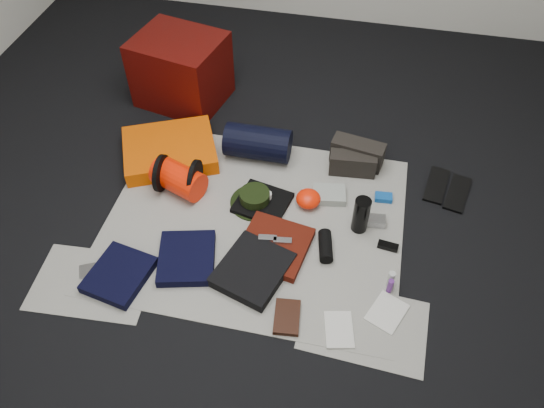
% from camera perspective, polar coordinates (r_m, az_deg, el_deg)
% --- Properties ---
extents(floor, '(4.50, 4.50, 0.02)m').
position_cam_1_polar(floor, '(2.91, -1.91, -2.14)').
color(floor, black).
rests_on(floor, ground).
extents(newspaper_mat, '(1.60, 1.30, 0.01)m').
position_cam_1_polar(newspaper_mat, '(2.90, -1.91, -1.97)').
color(newspaper_mat, '#B3B2A5').
rests_on(newspaper_mat, floor).
extents(newspaper_sheet_front_left, '(0.61, 0.44, 0.00)m').
position_cam_1_polar(newspaper_sheet_front_left, '(2.82, -18.75, -8.00)').
color(newspaper_sheet_front_left, '#B3B2A5').
rests_on(newspaper_sheet_front_left, floor).
extents(newspaper_sheet_front_right, '(0.60, 0.43, 0.00)m').
position_cam_1_polar(newspaper_sheet_front_right, '(2.59, 9.86, -12.72)').
color(newspaper_sheet_front_right, '#B3B2A5').
rests_on(newspaper_sheet_front_right, floor).
extents(red_cabinet, '(0.62, 0.55, 0.45)m').
position_cam_1_polar(red_cabinet, '(3.63, -9.75, 14.02)').
color(red_cabinet, '#4A0805').
rests_on(red_cabinet, floor).
extents(sleeping_pad, '(0.67, 0.63, 0.10)m').
position_cam_1_polar(sleeping_pad, '(3.29, -10.95, 5.72)').
color(sleeping_pad, '#EB5702').
rests_on(sleeping_pad, newspaper_mat).
extents(stuff_sack, '(0.34, 0.27, 0.17)m').
position_cam_1_polar(stuff_sack, '(3.05, -10.02, 2.72)').
color(stuff_sack, '#FE2004').
rests_on(stuff_sack, newspaper_mat).
extents(sack_strap_left, '(0.02, 0.22, 0.22)m').
position_cam_1_polar(sack_strap_left, '(3.07, -11.83, 3.26)').
color(sack_strap_left, black).
rests_on(sack_strap_left, newspaper_mat).
extents(sack_strap_right, '(0.03, 0.22, 0.22)m').
position_cam_1_polar(sack_strap_right, '(3.00, -8.28, 2.72)').
color(sack_strap_right, black).
rests_on(sack_strap_right, newspaper_mat).
extents(navy_duffel, '(0.39, 0.21, 0.20)m').
position_cam_1_polar(navy_duffel, '(3.20, -1.54, 6.59)').
color(navy_duffel, black).
rests_on(navy_duffel, newspaper_mat).
extents(boonie_brim, '(0.29, 0.29, 0.01)m').
position_cam_1_polar(boonie_brim, '(2.99, -1.85, 0.19)').
color(boonie_brim, black).
rests_on(boonie_brim, newspaper_mat).
extents(boonie_crown, '(0.17, 0.17, 0.08)m').
position_cam_1_polar(boonie_crown, '(2.96, -1.87, 0.72)').
color(boonie_crown, black).
rests_on(boonie_crown, boonie_brim).
extents(hiking_boot_left, '(0.28, 0.12, 0.14)m').
position_cam_1_polar(hiking_boot_left, '(3.15, 8.68, 4.32)').
color(hiking_boot_left, black).
rests_on(hiking_boot_left, newspaper_mat).
extents(hiking_boot_right, '(0.33, 0.17, 0.15)m').
position_cam_1_polar(hiking_boot_right, '(3.21, 9.18, 5.46)').
color(hiking_boot_right, black).
rests_on(hiking_boot_right, newspaper_mat).
extents(flip_flop_left, '(0.16, 0.30, 0.02)m').
position_cam_1_polar(flip_flop_left, '(3.23, 17.27, 1.97)').
color(flip_flop_left, black).
rests_on(flip_flop_left, floor).
extents(flip_flop_right, '(0.17, 0.31, 0.02)m').
position_cam_1_polar(flip_flop_right, '(3.22, 19.32, 1.09)').
color(flip_flop_right, black).
rests_on(flip_flop_right, floor).
extents(trousers_navy_a, '(0.32, 0.35, 0.05)m').
position_cam_1_polar(trousers_navy_a, '(2.77, -16.11, -7.31)').
color(trousers_navy_a, black).
rests_on(trousers_navy_a, newspaper_mat).
extents(trousers_navy_b, '(0.35, 0.38, 0.05)m').
position_cam_1_polar(trousers_navy_b, '(2.76, -9.16, -5.75)').
color(trousers_navy_b, black).
rests_on(trousers_navy_b, newspaper_mat).
extents(trousers_charcoal, '(0.41, 0.44, 0.06)m').
position_cam_1_polar(trousers_charcoal, '(2.68, -2.08, -7.07)').
color(trousers_charcoal, black).
rests_on(trousers_charcoal, newspaper_mat).
extents(black_tshirt, '(0.33, 0.32, 0.03)m').
position_cam_1_polar(black_tshirt, '(2.97, -1.02, 0.15)').
color(black_tshirt, black).
rests_on(black_tshirt, newspaper_mat).
extents(red_shirt, '(0.39, 0.39, 0.05)m').
position_cam_1_polar(red_shirt, '(2.77, 0.24, -4.51)').
color(red_shirt, '#4C1208').
rests_on(red_shirt, newspaper_mat).
extents(orange_stuff_sack, '(0.18, 0.18, 0.09)m').
position_cam_1_polar(orange_stuff_sack, '(2.96, 3.93, 0.57)').
color(orange_stuff_sack, '#FE2004').
rests_on(orange_stuff_sack, newspaper_mat).
extents(first_aid_pouch, '(0.20, 0.17, 0.05)m').
position_cam_1_polar(first_aid_pouch, '(3.02, 6.15, 1.01)').
color(first_aid_pouch, gray).
rests_on(first_aid_pouch, newspaper_mat).
extents(water_bottle, '(0.12, 0.12, 0.22)m').
position_cam_1_polar(water_bottle, '(2.83, 9.55, -1.16)').
color(water_bottle, black).
rests_on(water_bottle, newspaper_mat).
extents(speaker, '(0.10, 0.19, 0.07)m').
position_cam_1_polar(speaker, '(2.77, 5.78, -4.52)').
color(speaker, black).
rests_on(speaker, newspaper_mat).
extents(compact_camera, '(0.12, 0.08, 0.05)m').
position_cam_1_polar(compact_camera, '(2.93, 11.00, -1.79)').
color(compact_camera, '#A7A8AC').
rests_on(compact_camera, newspaper_mat).
extents(cyan_case, '(0.10, 0.07, 0.03)m').
position_cam_1_polar(cyan_case, '(3.06, 11.90, 0.70)').
color(cyan_case, '#104EA3').
rests_on(cyan_case, newspaper_mat).
extents(toiletry_purple, '(0.03, 0.03, 0.09)m').
position_cam_1_polar(toiletry_purple, '(2.67, 12.59, -8.59)').
color(toiletry_purple, '#582576').
rests_on(toiletry_purple, newspaper_mat).
extents(toiletry_clear, '(0.04, 0.04, 0.10)m').
position_cam_1_polar(toiletry_clear, '(2.68, 12.67, -7.89)').
color(toiletry_clear, '#B5BAB5').
rests_on(toiletry_clear, newspaper_mat).
extents(paperback_book, '(0.14, 0.20, 0.03)m').
position_cam_1_polar(paperback_book, '(2.55, 1.62, -12.06)').
color(paperback_book, black).
rests_on(paperback_book, newspaper_mat).
extents(map_booklet, '(0.17, 0.21, 0.01)m').
position_cam_1_polar(map_booklet, '(2.55, 7.22, -13.24)').
color(map_booklet, silver).
rests_on(map_booklet, newspaper_mat).
extents(map_printout, '(0.21, 0.24, 0.01)m').
position_cam_1_polar(map_printout, '(2.64, 12.26, -11.30)').
color(map_printout, silver).
rests_on(map_printout, newspaper_mat).
extents(sunglasses, '(0.11, 0.06, 0.03)m').
position_cam_1_polar(sunglasses, '(2.85, 12.35, -4.44)').
color(sunglasses, black).
rests_on(sunglasses, newspaper_mat).
extents(key_cluster, '(0.11, 0.11, 0.01)m').
position_cam_1_polar(key_cluster, '(2.86, -19.21, -6.80)').
color(key_cluster, '#A7A8AC').
rests_on(key_cluster, newspaper_mat).
extents(tape_roll, '(0.05, 0.05, 0.04)m').
position_cam_1_polar(tape_roll, '(2.97, -0.52, 0.91)').
color(tape_roll, silver).
rests_on(tape_roll, black_tshirt).
extents(energy_bar_a, '(0.10, 0.05, 0.01)m').
position_cam_1_polar(energy_bar_a, '(2.77, -0.48, -3.67)').
color(energy_bar_a, '#A7A8AC').
rests_on(energy_bar_a, red_shirt).
extents(energy_bar_b, '(0.10, 0.05, 0.01)m').
position_cam_1_polar(energy_bar_b, '(2.76, 1.14, -3.95)').
color(energy_bar_b, '#A7A8AC').
rests_on(energy_bar_b, red_shirt).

